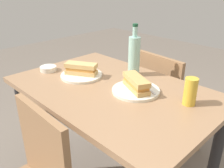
{
  "coord_description": "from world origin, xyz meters",
  "views": [
    {
      "loc": [
        0.83,
        -0.82,
        1.32
      ],
      "look_at": [
        0.0,
        0.0,
        0.8
      ],
      "focal_mm": 38.25,
      "sensor_mm": 36.0,
      "label": 1
    }
  ],
  "objects": [
    {
      "name": "knife_near",
      "position": [
        0.14,
        0.11,
        0.79
      ],
      "size": [
        0.17,
        0.07,
        0.01
      ],
      "color": "silver",
      "rests_on": "plate_near"
    },
    {
      "name": "baguette_sandwich_near",
      "position": [
        0.12,
        0.05,
        0.82
      ],
      "size": [
        0.2,
        0.14,
        0.07
      ],
      "color": "tan",
      "rests_on": "plate_near"
    },
    {
      "name": "knife_far",
      "position": [
        -0.28,
        0.02,
        0.79
      ],
      "size": [
        0.14,
        0.13,
        0.01
      ],
      "color": "silver",
      "rests_on": "plate_far"
    },
    {
      "name": "dining_table",
      "position": [
        0.0,
        0.0,
        0.64
      ],
      "size": [
        1.12,
        0.73,
        0.78
      ],
      "color": "#997251",
      "rests_on": "ground"
    },
    {
      "name": "chair_far",
      "position": [
        -0.01,
        0.56,
        0.48
      ],
      "size": [
        0.43,
        0.43,
        0.85
      ],
      "color": "#936B47",
      "rests_on": "ground"
    },
    {
      "name": "plate_far",
      "position": [
        -0.24,
        -0.02,
        0.78
      ],
      "size": [
        0.25,
        0.25,
        0.01
      ],
      "primitive_type": "cylinder",
      "color": "silver",
      "rests_on": "dining_table"
    },
    {
      "name": "plate_near",
      "position": [
        0.12,
        0.05,
        0.78
      ],
      "size": [
        0.25,
        0.25,
        0.01
      ],
      "primitive_type": "cylinder",
      "color": "silver",
      "rests_on": "dining_table"
    },
    {
      "name": "baguette_sandwich_far",
      "position": [
        -0.24,
        -0.02,
        0.82
      ],
      "size": [
        0.2,
        0.15,
        0.07
      ],
      "color": "tan",
      "rests_on": "plate_far"
    },
    {
      "name": "beer_glass",
      "position": [
        0.39,
        0.13,
        0.84
      ],
      "size": [
        0.06,
        0.06,
        0.13
      ],
      "primitive_type": "cylinder",
      "color": "gold",
      "rests_on": "dining_table"
    },
    {
      "name": "olive_bowl",
      "position": [
        -0.46,
        -0.11,
        0.79
      ],
      "size": [
        0.1,
        0.1,
        0.03
      ],
      "primitive_type": "cylinder",
      "color": "silver",
      "rests_on": "dining_table"
    },
    {
      "name": "water_bottle",
      "position": [
        -0.04,
        0.22,
        0.9
      ],
      "size": [
        0.07,
        0.07,
        0.31
      ],
      "color": "#99C6B7",
      "rests_on": "dining_table"
    }
  ]
}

